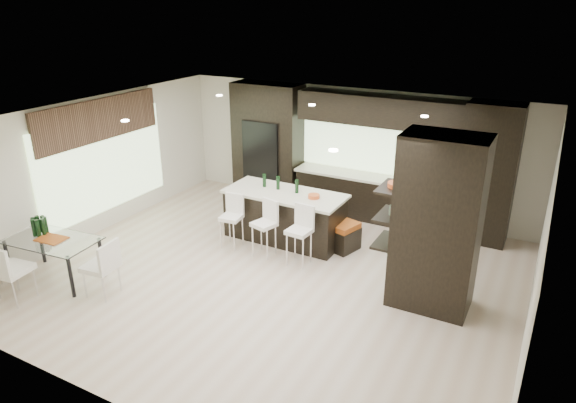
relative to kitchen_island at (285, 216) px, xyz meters
The scene contains 21 objects.
ground 1.53m from the kitchen_island, 70.60° to the right, with size 8.00×8.00×0.00m, color beige.
back_wall 2.35m from the kitchen_island, 77.25° to the left, with size 8.00×0.02×2.70m, color silver.
left_wall 3.87m from the kitchen_island, 158.74° to the right, with size 0.02×7.00×2.70m, color silver.
right_wall 4.77m from the kitchen_island, 16.98° to the right, with size 0.02×7.00×2.70m, color silver.
ceiling 2.65m from the kitchen_island, 70.60° to the right, with size 8.00×7.00×0.02m, color white.
window_left 3.77m from the kitchen_island, 161.42° to the right, with size 0.04×3.20×1.90m, color #B2D199.
window_back 2.58m from the kitchen_island, 62.64° to the left, with size 3.40×0.04×1.20m, color #B2D199.
stone_accent 4.04m from the kitchen_island, 161.27° to the right, with size 0.08×3.00×0.80m, color brown.
ceiling_spots 2.51m from the kitchen_island, 66.69° to the right, with size 4.00×3.00×0.02m, color white.
back_cabinetry 2.23m from the kitchen_island, 61.40° to the left, with size 6.80×0.68×2.70m, color black.
refrigerator 2.30m from the kitchen_island, 129.00° to the left, with size 0.90×0.68×1.90m, color black.
partition_column 3.34m from the kitchen_island, 17.45° to the right, with size 1.20×0.80×2.70m, color black.
kitchen_island is the anchor object (origin of this frame).
stool_left 1.07m from the kitchen_island, 132.36° to the right, with size 0.37×0.37×0.84m, color white.
stool_mid 0.80m from the kitchen_island, 90.00° to the right, with size 0.38×0.38×0.86m, color white.
stool_right 1.08m from the kitchen_island, 48.01° to the right, with size 0.39×0.39×0.88m, color white.
bench 0.81m from the kitchen_island, 18.46° to the left, with size 1.39×0.54×0.54m, color black.
floor_vase 2.97m from the kitchen_island, 20.18° to the right, with size 0.45×0.45×1.23m, color #454E38, non-canonical shape.
dining_table 4.15m from the kitchen_island, 129.85° to the right, with size 1.52×0.85×0.73m, color white.
chair_near 4.76m from the kitchen_island, 123.99° to the right, with size 0.50×0.50×0.93m, color white.
chair_end 3.56m from the kitchen_island, 116.44° to the right, with size 0.47×0.47×0.88m, color white.
Camera 1 is at (3.92, -6.70, 4.44)m, focal length 32.00 mm.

